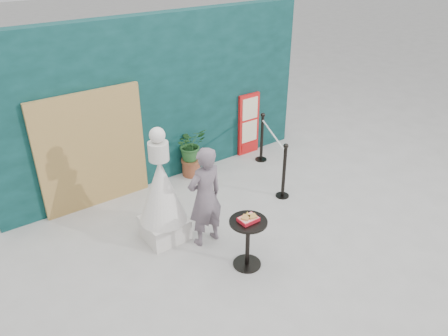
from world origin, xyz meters
TOP-DOWN VIEW (x-y plane):
  - ground at (0.00, 0.00)m, footprint 60.00×60.00m
  - back_wall at (0.00, 3.15)m, footprint 6.00×0.30m
  - bamboo_fence at (-1.40, 2.94)m, footprint 1.80×0.08m
  - woman at (-0.50, 0.97)m, footprint 0.59×0.40m
  - menu_board at (1.90, 2.95)m, footprint 0.50×0.07m
  - statue at (-0.96, 1.42)m, footprint 0.71×0.71m
  - cafe_table at (-0.34, 0.18)m, footprint 0.52×0.52m
  - food_basket at (-0.33, 0.18)m, footprint 0.26×0.19m
  - planter at (0.41, 2.84)m, footprint 0.57×0.49m
  - stanchion_barrier at (1.60, 1.88)m, footprint 0.84×1.54m

SIDE VIEW (x-z plane):
  - ground at x=0.00m, z-range 0.00..0.00m
  - stanchion_barrier at x=1.60m, z-range -0.02..1.01m
  - cafe_table at x=-0.34m, z-range 0.12..0.87m
  - planter at x=0.41m, z-range 0.08..1.04m
  - menu_board at x=1.90m, z-range 0.00..1.30m
  - statue at x=-0.96m, z-range -0.17..1.66m
  - food_basket at x=-0.33m, z-range 0.73..0.84m
  - woman at x=-0.50m, z-range 0.00..1.58m
  - bamboo_fence at x=-1.40m, z-range 0.00..2.00m
  - back_wall at x=0.00m, z-range 0.00..3.00m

